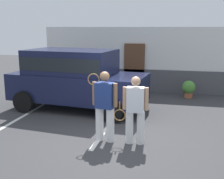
{
  "coord_description": "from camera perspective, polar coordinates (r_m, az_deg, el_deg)",
  "views": [
    {
      "loc": [
        1.49,
        -6.6,
        2.78
      ],
      "look_at": [
        -0.27,
        1.2,
        1.05
      ],
      "focal_mm": 46.08,
      "sensor_mm": 36.0,
      "label": 1
    }
  ],
  "objects": [
    {
      "name": "parking_stripe_0",
      "position": [
        9.78,
        -16.8,
        -4.83
      ],
      "size": [
        0.12,
        4.4,
        0.01
      ],
      "primitive_type": "cube",
      "color": "silver",
      "rests_on": "ground_plane"
    },
    {
      "name": "tennis_player_woman",
      "position": [
        6.91,
        4.6,
        -3.98
      ],
      "size": [
        0.88,
        0.28,
        1.66
      ],
      "rotation": [
        0.0,
        0.0,
        3.2
      ],
      "color": "white",
      "rests_on": "ground_plane"
    },
    {
      "name": "ground_plane",
      "position": [
        7.32,
        0.0,
        -10.13
      ],
      "size": [
        40.0,
        40.0,
        0.0
      ],
      "primitive_type": "plane",
      "color": "#38383A"
    },
    {
      "name": "parked_suv",
      "position": [
        9.9,
        -7.3,
        2.6
      ],
      "size": [
        4.79,
        2.59,
        2.05
      ],
      "rotation": [
        0.0,
        0.0,
        -0.12
      ],
      "color": "#141938",
      "rests_on": "ground_plane"
    },
    {
      "name": "house_frontage",
      "position": [
        12.81,
        5.99,
        5.59
      ],
      "size": [
        8.9,
        0.4,
        2.8
      ],
      "color": "white",
      "rests_on": "ground_plane"
    },
    {
      "name": "tennis_player_man",
      "position": [
        7.04,
        -1.47,
        -3.15
      ],
      "size": [
        0.78,
        0.33,
        1.75
      ],
      "rotation": [
        0.0,
        0.0,
        2.99
      ],
      "color": "white",
      "rests_on": "ground_plane"
    },
    {
      "name": "parking_stripe_1",
      "position": [
        8.76,
        -0.06,
        -6.28
      ],
      "size": [
        0.12,
        4.4,
        0.01
      ],
      "primitive_type": "cube",
      "color": "silver",
      "rests_on": "ground_plane"
    },
    {
      "name": "potted_plant_by_porch",
      "position": [
        11.94,
        14.96,
        0.23
      ],
      "size": [
        0.53,
        0.53,
        0.7
      ],
      "color": "#9E5638",
      "rests_on": "ground_plane"
    }
  ]
}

